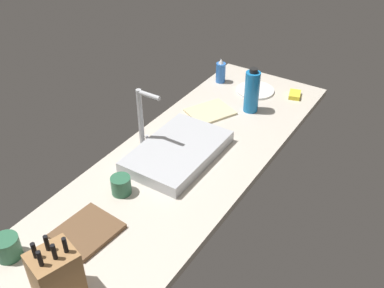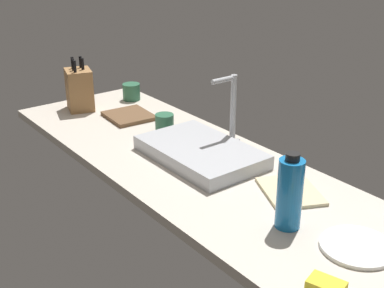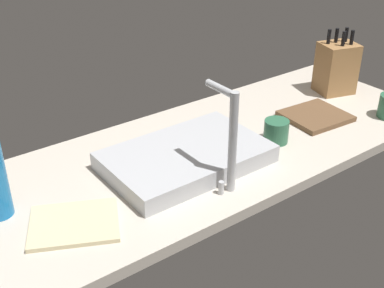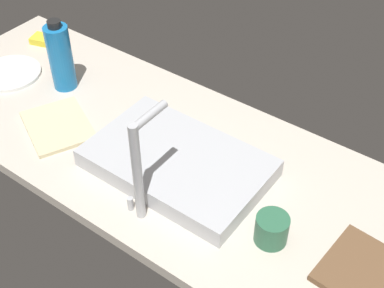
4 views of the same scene
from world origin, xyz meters
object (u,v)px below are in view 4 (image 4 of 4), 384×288
object	(u,v)px
faucet	(139,164)
dish_towel	(58,126)
water_bottle	(61,57)
dinner_plate	(10,73)
sink_basin	(178,163)
coffee_mug	(272,229)
dish_sponge	(44,40)
cutting_board	(371,276)

from	to	relation	value
faucet	dish_towel	bearing A→B (deg)	-13.66
water_bottle	dinner_plate	xyz separation A→B (cm)	(20.11, 6.95, -10.69)
sink_basin	dinner_plate	size ratio (longest dim) A/B	2.29
coffee_mug	water_bottle	bearing A→B (deg)	-9.89
dish_sponge	dinner_plate	bearing A→B (deg)	106.06
faucet	sink_basin	bearing A→B (deg)	-82.93
cutting_board	dish_towel	distance (cm)	96.92
water_bottle	dinner_plate	size ratio (longest dim) A/B	1.14
sink_basin	dish_sponge	xyz separation A→B (cm)	(80.13, -23.61, -1.54)
faucet	cutting_board	world-z (taller)	faucet
cutting_board	dinner_plate	world-z (taller)	cutting_board
water_bottle	coffee_mug	size ratio (longest dim) A/B	2.95
cutting_board	water_bottle	bearing A→B (deg)	-5.83
sink_basin	dish_sponge	world-z (taller)	sink_basin
cutting_board	dish_sponge	world-z (taller)	dish_sponge
dish_towel	dish_sponge	xyz separation A→B (cm)	(39.88, -30.53, 0.60)
coffee_mug	dish_sponge	distance (cm)	116.46
coffee_mug	dish_sponge	world-z (taller)	coffee_mug
dish_towel	coffee_mug	bearing A→B (deg)	-178.98
faucet	cutting_board	distance (cm)	58.81
coffee_mug	dish_sponge	size ratio (longest dim) A/B	0.91
sink_basin	dish_towel	distance (cm)	40.89
coffee_mug	dish_sponge	xyz separation A→B (cm)	(112.70, -29.24, -2.63)
cutting_board	dish_towel	world-z (taller)	cutting_board
coffee_mug	faucet	bearing A→B (deg)	20.85
water_bottle	coffee_mug	distance (cm)	88.14
water_bottle	dish_sponge	world-z (taller)	water_bottle
dish_sponge	faucet	bearing A→B (deg)	153.60
dish_towel	coffee_mug	distance (cm)	72.90
sink_basin	dinner_plate	distance (cm)	74.13
coffee_mug	sink_basin	bearing A→B (deg)	-9.80
sink_basin	water_bottle	world-z (taller)	water_bottle
sink_basin	dinner_plate	xyz separation A→B (cm)	(74.05, -2.51, -2.14)
faucet	coffee_mug	distance (cm)	35.17
water_bottle	coffee_mug	bearing A→B (deg)	170.11
cutting_board	sink_basin	bearing A→B (deg)	-1.86
cutting_board	dish_sponge	bearing A→B (deg)	-10.54
sink_basin	cutting_board	xyz separation A→B (cm)	(-56.54, 1.83, -1.84)
sink_basin	faucet	world-z (taller)	faucet
faucet	water_bottle	distance (cm)	62.37
faucet	dish_towel	xyz separation A→B (cm)	(42.38, -10.30, -16.49)
faucet	coffee_mug	bearing A→B (deg)	-159.15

